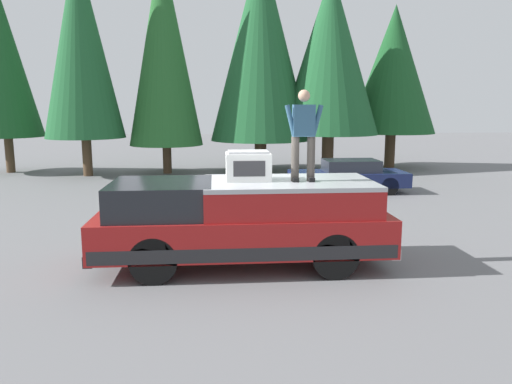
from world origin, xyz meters
name	(u,v)px	position (x,y,z in m)	size (l,w,h in m)	color
ground_plane	(245,257)	(0.00, 0.00, 0.00)	(90.00, 90.00, 0.00)	slate
pickup_truck	(243,221)	(-0.49, 0.07, 0.87)	(2.01, 5.54, 1.65)	maroon
compressor_unit	(248,166)	(-0.38, -0.04, 1.93)	(0.65, 0.84, 0.56)	silver
person_on_truck_bed	(303,133)	(-0.58, -1.06, 2.55)	(0.29, 0.72, 1.69)	#423D38
parked_car_navy	(348,176)	(7.45, -4.15, 0.58)	(1.64, 4.10, 1.16)	navy
conifer_far_left	(393,70)	(14.38, -8.14, 4.75)	(4.19, 4.19, 7.82)	#4C3826
conifer_left	(330,54)	(13.32, -4.74, 5.39)	(4.60, 4.60, 9.08)	#4C3826
conifer_center_left	(261,44)	(13.71, -1.59, 5.83)	(4.67, 4.67, 10.25)	#4C3826
conifer_center_right	(164,46)	(13.07, 2.75, 5.63)	(3.27, 3.27, 9.98)	#4C3826
conifer_right	(81,42)	(12.51, 6.16, 5.68)	(3.39, 3.39, 9.73)	#4C3826
conifer_far_right	(2,61)	(13.96, 10.01, 5.00)	(3.22, 3.22, 8.39)	#4C3826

